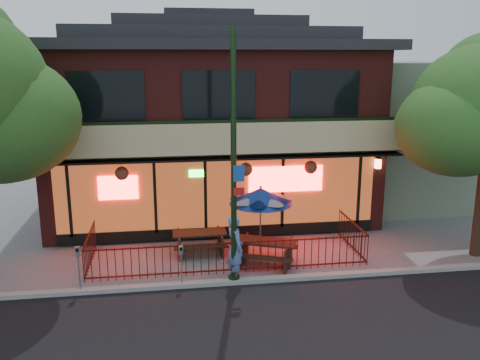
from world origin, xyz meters
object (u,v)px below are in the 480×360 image
object	(u,v)px
picnic_table_right	(265,249)
parking_meter_far	(78,262)
patio_umbrella	(261,196)
parking_meter_near	(181,259)
street_light	(234,174)
pedestrian	(235,248)
picnic_table_left	(200,239)

from	to	relation	value
picnic_table_right	parking_meter_far	size ratio (longest dim) A/B	1.67
patio_umbrella	parking_meter_near	size ratio (longest dim) A/B	1.90
street_light	picnic_table_right	xyz separation A→B (m)	(1.12, 1.10, -2.63)
pedestrian	street_light	bearing A→B (deg)	143.77
street_light	pedestrian	size ratio (longest dim) A/B	3.59
patio_umbrella	parking_meter_far	distance (m)	5.82
street_light	picnic_table_left	world-z (taller)	street_light
parking_meter_near	parking_meter_far	world-z (taller)	parking_meter_far
parking_meter_near	pedestrian	bearing A→B (deg)	7.84
picnic_table_left	patio_umbrella	world-z (taller)	patio_umbrella
street_light	pedestrian	world-z (taller)	street_light
patio_umbrella	pedestrian	xyz separation A→B (m)	(-1.08, -1.88, -0.97)
street_light	parking_meter_far	distance (m)	4.76
picnic_table_left	patio_umbrella	bearing A→B (deg)	-8.99
street_light	parking_meter_far	xyz separation A→B (m)	(-4.20, -0.08, -2.24)
patio_umbrella	picnic_table_left	bearing A→B (deg)	171.01
pedestrian	picnic_table_right	bearing A→B (deg)	-63.89
picnic_table_left	parking_meter_near	bearing A→B (deg)	-105.68
parking_meter_far	patio_umbrella	bearing A→B (deg)	21.38
picnic_table_right	patio_umbrella	bearing A→B (deg)	89.50
pedestrian	parking_meter_far	world-z (taller)	pedestrian
street_light	patio_umbrella	size ratio (longest dim) A/B	3.07
picnic_table_left	parking_meter_near	distance (m)	2.51
picnic_table_left	pedestrian	distance (m)	2.39
pedestrian	parking_meter_near	size ratio (longest dim) A/B	1.62
picnic_table_right	parking_meter_far	xyz separation A→B (m)	(-5.32, -1.18, 0.39)
patio_umbrella	pedestrian	distance (m)	2.37
street_light	parking_meter_near	world-z (taller)	street_light
picnic_table_left	street_light	bearing A→B (deg)	-70.87
parking_meter_near	patio_umbrella	bearing A→B (deg)	38.74
parking_meter_near	parking_meter_far	size ratio (longest dim) A/B	0.90
picnic_table_left	picnic_table_right	size ratio (longest dim) A/B	0.78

